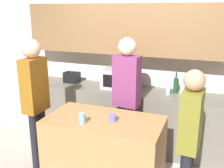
{
  "coord_description": "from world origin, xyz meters",
  "views": [
    {
      "loc": [
        1.0,
        -2.3,
        2.12
      ],
      "look_at": [
        -0.08,
        0.5,
        1.26
      ],
      "focal_mm": 42.0,
      "sensor_mm": 36.0,
      "label": 1
    }
  ],
  "objects_px": {
    "person_center": "(190,133)",
    "person_left": "(35,95)",
    "microwave": "(120,79)",
    "bottle_1": "(176,85)",
    "bottle_3": "(188,88)",
    "cup_0": "(113,118)",
    "person_right": "(127,91)",
    "bottle_5": "(202,92)",
    "bottle_0": "(168,88)",
    "cup_1": "(82,118)",
    "bottle_4": "(196,89)",
    "toaster": "(72,77)",
    "bottle_2": "(183,90)"
  },
  "relations": [
    {
      "from": "microwave",
      "to": "cup_1",
      "type": "distance_m",
      "value": 1.38
    },
    {
      "from": "bottle_3",
      "to": "person_right",
      "type": "height_order",
      "value": "person_right"
    },
    {
      "from": "person_right",
      "to": "bottle_5",
      "type": "bearing_deg",
      "value": -147.09
    },
    {
      "from": "bottle_1",
      "to": "cup_1",
      "type": "distance_m",
      "value": 1.64
    },
    {
      "from": "bottle_5",
      "to": "person_right",
      "type": "xyz_separation_m",
      "value": [
        -0.94,
        -0.48,
        0.06
      ]
    },
    {
      "from": "bottle_5",
      "to": "person_center",
      "type": "relative_size",
      "value": 0.16
    },
    {
      "from": "bottle_0",
      "to": "person_center",
      "type": "bearing_deg",
      "value": -70.74
    },
    {
      "from": "toaster",
      "to": "bottle_2",
      "type": "xyz_separation_m",
      "value": [
        1.83,
        -0.06,
        0.01
      ]
    },
    {
      "from": "microwave",
      "to": "cup_1",
      "type": "height_order",
      "value": "microwave"
    },
    {
      "from": "bottle_2",
      "to": "bottle_4",
      "type": "distance_m",
      "value": 0.19
    },
    {
      "from": "bottle_4",
      "to": "person_right",
      "type": "height_order",
      "value": "person_right"
    },
    {
      "from": "bottle_2",
      "to": "person_center",
      "type": "distance_m",
      "value": 1.21
    },
    {
      "from": "microwave",
      "to": "cup_0",
      "type": "xyz_separation_m",
      "value": [
        0.34,
        -1.21,
        -0.12
      ]
    },
    {
      "from": "bottle_0",
      "to": "person_right",
      "type": "relative_size",
      "value": 0.14
    },
    {
      "from": "bottle_5",
      "to": "cup_1",
      "type": "bearing_deg",
      "value": -132.69
    },
    {
      "from": "bottle_2",
      "to": "cup_1",
      "type": "xyz_separation_m",
      "value": [
        -0.92,
        -1.31,
        -0.05
      ]
    },
    {
      "from": "bottle_3",
      "to": "person_center",
      "type": "height_order",
      "value": "person_center"
    },
    {
      "from": "toaster",
      "to": "bottle_1",
      "type": "distance_m",
      "value": 1.71
    },
    {
      "from": "person_right",
      "to": "bottle_3",
      "type": "bearing_deg",
      "value": -140.25
    },
    {
      "from": "bottle_1",
      "to": "microwave",
      "type": "bearing_deg",
      "value": -176.68
    },
    {
      "from": "bottle_4",
      "to": "cup_1",
      "type": "distance_m",
      "value": 1.77
    },
    {
      "from": "bottle_1",
      "to": "person_left",
      "type": "relative_size",
      "value": 0.18
    },
    {
      "from": "bottle_1",
      "to": "person_center",
      "type": "distance_m",
      "value": 1.35
    },
    {
      "from": "bottle_5",
      "to": "person_center",
      "type": "xyz_separation_m",
      "value": [
        -0.05,
        -1.16,
        -0.08
      ]
    },
    {
      "from": "bottle_1",
      "to": "person_right",
      "type": "distance_m",
      "value": 0.83
    },
    {
      "from": "bottle_5",
      "to": "cup_1",
      "type": "height_order",
      "value": "bottle_5"
    },
    {
      "from": "bottle_0",
      "to": "cup_1",
      "type": "distance_m",
      "value": 1.49
    },
    {
      "from": "toaster",
      "to": "bottle_2",
      "type": "distance_m",
      "value": 1.83
    },
    {
      "from": "bottle_2",
      "to": "person_right",
      "type": "relative_size",
      "value": 0.14
    },
    {
      "from": "bottle_0",
      "to": "bottle_1",
      "type": "height_order",
      "value": "bottle_1"
    },
    {
      "from": "toaster",
      "to": "cup_0",
      "type": "distance_m",
      "value": 1.7
    },
    {
      "from": "bottle_4",
      "to": "bottle_5",
      "type": "height_order",
      "value": "bottle_4"
    },
    {
      "from": "person_center",
      "to": "person_left",
      "type": "bearing_deg",
      "value": 91.28
    },
    {
      "from": "bottle_0",
      "to": "cup_1",
      "type": "xyz_separation_m",
      "value": [
        -0.72,
        -1.31,
        -0.05
      ]
    },
    {
      "from": "cup_1",
      "to": "bottle_5",
      "type": "bearing_deg",
      "value": 47.31
    },
    {
      "from": "microwave",
      "to": "bottle_1",
      "type": "height_order",
      "value": "bottle_1"
    },
    {
      "from": "cup_0",
      "to": "person_right",
      "type": "relative_size",
      "value": 0.05
    },
    {
      "from": "person_center",
      "to": "person_right",
      "type": "relative_size",
      "value": 0.89
    },
    {
      "from": "bottle_3",
      "to": "person_left",
      "type": "height_order",
      "value": "person_left"
    },
    {
      "from": "cup_0",
      "to": "cup_1",
      "type": "distance_m",
      "value": 0.34
    },
    {
      "from": "bottle_5",
      "to": "person_left",
      "type": "xyz_separation_m",
      "value": [
        -1.95,
        -1.08,
        0.06
      ]
    },
    {
      "from": "toaster",
      "to": "person_left",
      "type": "relative_size",
      "value": 0.15
    },
    {
      "from": "bottle_1",
      "to": "person_left",
      "type": "xyz_separation_m",
      "value": [
        -1.57,
        -1.22,
        0.03
      ]
    },
    {
      "from": "bottle_4",
      "to": "cup_1",
      "type": "xyz_separation_m",
      "value": [
        -1.1,
        -1.39,
        -0.06
      ]
    },
    {
      "from": "cup_0",
      "to": "bottle_5",
      "type": "bearing_deg",
      "value": 51.34
    },
    {
      "from": "microwave",
      "to": "bottle_5",
      "type": "distance_m",
      "value": 1.24
    },
    {
      "from": "bottle_0",
      "to": "person_right",
      "type": "distance_m",
      "value": 0.69
    },
    {
      "from": "bottle_1",
      "to": "cup_0",
      "type": "relative_size",
      "value": 3.53
    },
    {
      "from": "bottle_0",
      "to": "person_center",
      "type": "distance_m",
      "value": 1.26
    },
    {
      "from": "toaster",
      "to": "cup_0",
      "type": "relative_size",
      "value": 2.92
    }
  ]
}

